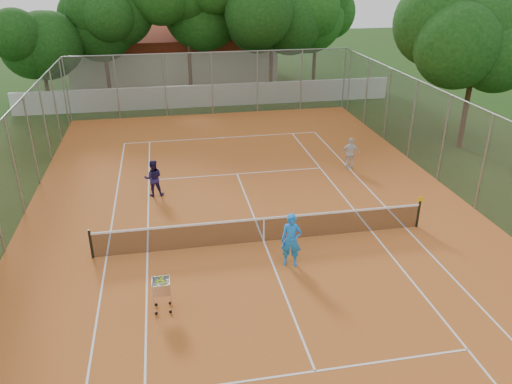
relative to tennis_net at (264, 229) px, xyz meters
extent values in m
plane|color=#17330D|center=(0.00, 0.00, -0.51)|extent=(120.00, 120.00, 0.00)
cube|color=#BA5F24|center=(0.00, 0.00, -0.50)|extent=(18.00, 34.00, 0.02)
cube|color=white|center=(0.00, 0.00, -0.49)|extent=(10.98, 23.78, 0.01)
cube|color=black|center=(0.00, 0.00, 0.00)|extent=(11.88, 0.10, 0.98)
cube|color=slate|center=(0.00, 0.00, 1.49)|extent=(18.00, 34.00, 4.00)
cube|color=white|center=(0.00, 19.00, 0.24)|extent=(26.00, 0.30, 1.50)
cube|color=beige|center=(-2.00, 29.00, 1.69)|extent=(16.40, 9.00, 4.40)
cube|color=black|center=(0.00, 22.00, 4.49)|extent=(29.00, 19.00, 10.00)
imported|color=#1B7CE7|center=(0.58, -1.65, 0.44)|extent=(0.79, 0.65, 1.85)
imported|color=#201848|center=(-3.84, 4.71, 0.31)|extent=(0.78, 0.61, 1.60)
imported|color=silver|center=(5.49, 6.08, 0.29)|extent=(0.99, 0.63, 1.56)
cube|color=silver|center=(-3.63, -3.29, 0.06)|extent=(0.65, 0.65, 1.10)
camera|label=1|loc=(-3.15, -15.25, 8.66)|focal=35.00mm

